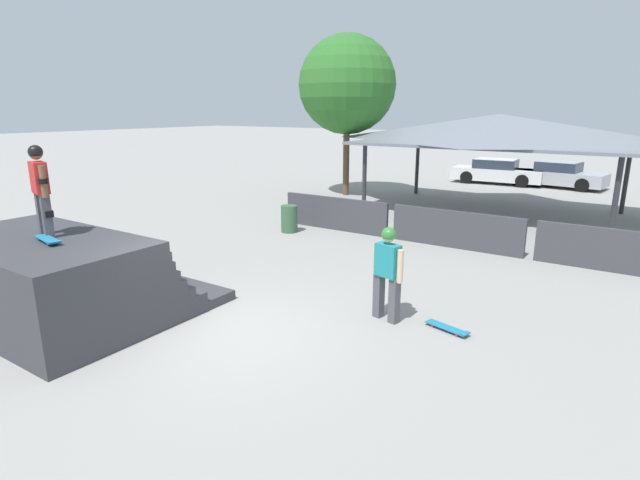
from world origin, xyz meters
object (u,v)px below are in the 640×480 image
skater_on_deck (40,185)px  parked_car_silver (559,175)px  bystander_walking (388,266)px  skateboard_on_deck (48,239)px  parked_car_white (497,172)px  skateboard_on_ground (448,328)px  trash_bin (289,219)px  tree_far_back (347,85)px

skater_on_deck → parked_car_silver: size_ratio=0.37×
bystander_walking → parked_car_silver: 19.30m
skateboard_on_deck → parked_car_white: bearing=97.5°
bystander_walking → skateboard_on_ground: 1.51m
skater_on_deck → trash_bin: (-0.45, 7.76, -2.08)m
parked_car_white → tree_far_back: bearing=-125.3°
skater_on_deck → parked_car_white: 22.41m
skateboard_on_ground → parked_car_silver: (-1.23, 19.14, 0.54)m
skater_on_deck → skateboard_on_ground: bearing=43.7°
trash_bin → parked_car_white: size_ratio=0.19×
bystander_walking → skateboard_on_ground: (1.15, 0.15, -0.98)m
tree_far_back → trash_bin: (2.15, -7.08, -4.36)m
skateboard_on_ground → tree_far_back: bearing=143.0°
tree_far_back → parked_car_silver: tree_far_back is taller
skateboard_on_ground → trash_bin: (-6.74, 4.29, 0.37)m
skater_on_deck → parked_car_silver: (5.06, 22.61, -1.90)m
bystander_walking → parked_car_silver: size_ratio=0.40×
skater_on_deck → trash_bin: skater_on_deck is taller
tree_far_back → skateboard_on_deck: bearing=-78.5°
skateboard_on_deck → parked_car_white: size_ratio=0.18×
skateboard_on_ground → parked_car_silver: 19.19m
skater_on_deck → skateboard_on_ground: skater_on_deck is taller
tree_far_back → parked_car_white: (4.73, 7.39, -4.18)m
tree_far_back → trash_bin: size_ratio=8.11×
tree_far_back → trash_bin: tree_far_back is taller
skater_on_deck → skateboard_on_deck: bearing=-11.8°
bystander_walking → trash_bin: bearing=-24.3°
skateboard_on_deck → parked_car_white: 22.54m
skateboard_on_deck → bystander_walking: (4.68, 3.55, -0.60)m
bystander_walking → skateboard_on_ground: bearing=-158.4°
tree_far_back → parked_car_silver: bearing=45.4°
skateboard_on_deck → skateboard_on_ground: bearing=44.1°
skateboard_on_deck → trash_bin: 8.13m
trash_bin → skateboard_on_ground: bearing=-32.5°
trash_bin → parked_car_white: (2.58, 14.47, 0.18)m
parked_car_white → trash_bin: bearing=-102.8°
trash_bin → tree_far_back: bearing=106.9°
bystander_walking → parked_car_white: bearing=-66.8°
bystander_walking → parked_car_white: bystander_walking is taller
skater_on_deck → parked_car_white: bearing=99.4°
skateboard_on_ground → tree_far_back: size_ratio=0.12×
skateboard_on_deck → bystander_walking: bearing=48.9°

